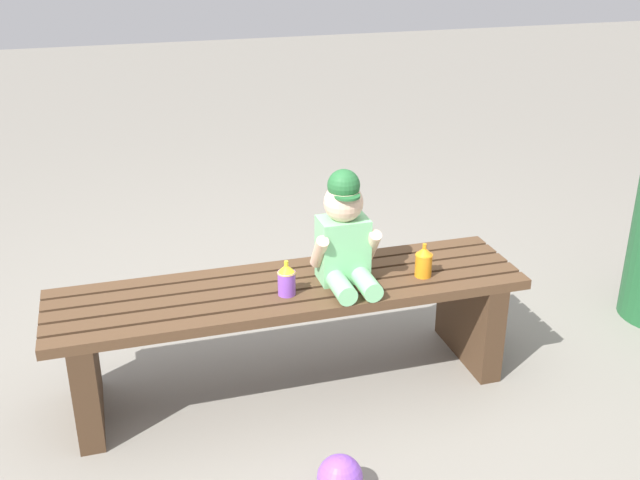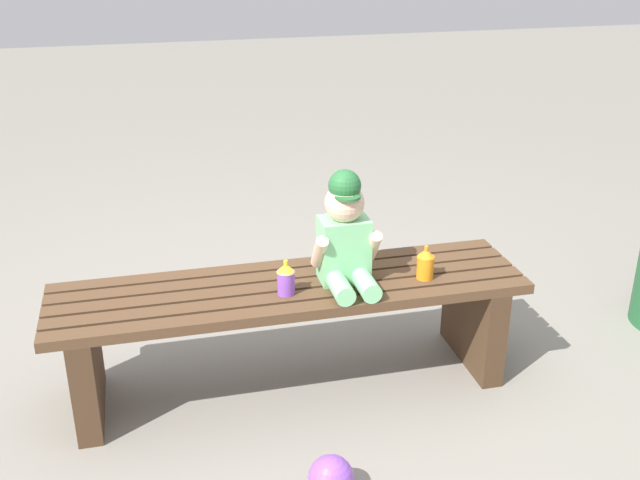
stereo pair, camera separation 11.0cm
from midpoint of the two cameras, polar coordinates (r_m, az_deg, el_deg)
The scene contains 6 objects.
ground_plane at distance 2.86m, azimuth -3.29°, elevation -10.74°, with size 16.00×16.00×0.00m, color gray.
park_bench at distance 2.71m, azimuth -3.43°, elevation -5.83°, with size 1.66×0.41×0.41m.
child_figure at distance 2.60m, azimuth 0.66°, elevation 0.39°, with size 0.23×0.27×0.40m.
sippy_cup_left at distance 2.56m, azimuth -3.76°, elevation -2.94°, with size 0.06×0.06×0.12m.
sippy_cup_right at distance 2.70m, azimuth 6.64°, elevation -1.59°, with size 0.06×0.06×0.12m.
toy_ball at distance 2.35m, azimuth 0.10°, elevation -17.41°, with size 0.14×0.14×0.14m, color #8C4CCC.
Camera 1 is at (-0.56, -2.29, 1.61)m, focal length 42.64 mm.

